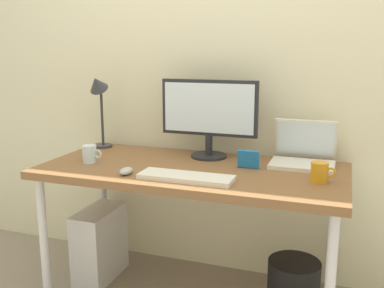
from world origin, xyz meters
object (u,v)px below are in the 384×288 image
Objects in this scene: coffee_mug at (320,172)px; photo_frame at (248,159)px; desk at (192,178)px; computer_tower at (100,244)px; laptop at (304,153)px; glass_cup at (90,154)px; monitor at (209,113)px; keyboard at (186,177)px; desk_lamp at (98,95)px; mouse at (126,171)px.

coffee_mug is 1.02× the size of photo_frame.
computer_tower is at bearing 176.04° from desk.
glass_cup is (-1.07, -0.34, -0.01)m from laptop.
photo_frame is at bearing 11.50° from glass_cup.
glass_cup is 1.00× the size of photo_frame.
photo_frame is (0.81, 0.17, 0.00)m from glass_cup.
monitor is 1.28× the size of computer_tower.
keyboard is 0.37m from photo_frame.
coffee_mug is at bearing -71.59° from laptop.
desk_lamp reaches higher than keyboard.
mouse is at bearing -150.23° from photo_frame.
monitor is at bearing 85.38° from desk.
keyboard is 1.05× the size of computer_tower.
desk_lamp reaches higher than coffee_mug.
laptop is 0.31m from photo_frame.
desk_lamp reaches higher than monitor.
coffee_mug is at bearing -19.47° from photo_frame.
keyboard is at bearing -128.28° from photo_frame.
coffee_mug is 0.27× the size of computer_tower.
computer_tower is at bearing -162.92° from monitor.
monitor is 0.54m from laptop.
desk is 0.59m from laptop.
mouse is 0.80× the size of coffee_mug.
mouse reaches higher than keyboard.
laptop is 3.56× the size of mouse.
laptop is 2.91× the size of photo_frame.
computer_tower is at bearing -169.62° from laptop.
keyboard is at bearing -22.23° from computer_tower.
keyboard is at bearing 2.50° from mouse.
photo_frame is at bearing 14.14° from desk.
glass_cup is (-0.56, -0.32, -0.20)m from monitor.
laptop is 0.76× the size of computer_tower.
photo_frame is at bearing 160.53° from coffee_mug.
computer_tower is at bearing -66.84° from desk_lamp.
laptop is at bearing 44.05° from keyboard.
photo_frame is at bearing -31.47° from monitor.
monitor reaches higher than keyboard.
desk_lamp is at bearing 167.69° from coffee_mug.
photo_frame is (0.23, 0.29, 0.04)m from keyboard.
coffee_mug and photo_frame have the same top height.
laptop reaches higher than keyboard.
laptop reaches higher than computer_tower.
coffee_mug is (0.58, 0.16, 0.03)m from keyboard.
glass_cup reaches higher than computer_tower.
glass_cup is at bearing 168.10° from keyboard.
desk_lamp reaches higher than photo_frame.
monitor is 0.50m from keyboard.
coffee_mug is 1.02× the size of glass_cup.
laptop reaches higher than desk.
monitor is 1.68× the size of laptop.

